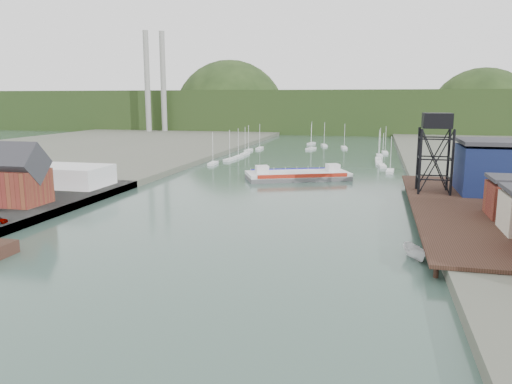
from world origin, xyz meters
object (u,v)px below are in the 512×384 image
at_px(lift_tower, 437,126).
at_px(chain_ferry, 298,175).
at_px(harbor_building, 12,180).
at_px(motorboat, 415,253).

bearing_deg(lift_tower, chain_ferry, 143.67).
bearing_deg(lift_tower, harbor_building, -160.02).
xyz_separation_m(harbor_building, lift_tower, (77.00, 28.00, 9.56)).
bearing_deg(motorboat, harbor_building, 146.56).
bearing_deg(harbor_building, chain_ferry, 48.27).
bearing_deg(motorboat, lift_tower, 57.47).
distance_m(chain_ferry, motorboat, 67.84).
bearing_deg(chain_ferry, motorboat, -91.38).
relative_size(harbor_building, motorboat, 2.33).
height_order(harbor_building, chain_ferry, harbor_building).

